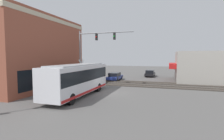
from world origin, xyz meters
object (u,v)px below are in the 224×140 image
at_px(crossing_signal, 81,70).
at_px(parked_car_black, 150,73).
at_px(parked_car_blue, 115,77).
at_px(city_bus, 78,79).

distance_m(crossing_signal, parked_car_black, 17.23).
distance_m(parked_car_blue, parked_car_black, 9.51).
height_order(parked_car_blue, parked_car_black, parked_car_black).
bearing_deg(crossing_signal, city_bus, -154.95).
height_order(crossing_signal, parked_car_blue, crossing_signal).
relative_size(city_bus, crossing_signal, 2.66).
bearing_deg(parked_car_black, parked_car_blue, 145.40).
height_order(city_bus, parked_car_blue, city_bus).
xyz_separation_m(city_bus, parked_car_black, (21.15, -5.40, -1.20)).
xyz_separation_m(parked_car_blue, parked_car_black, (7.83, -5.40, 0.02)).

